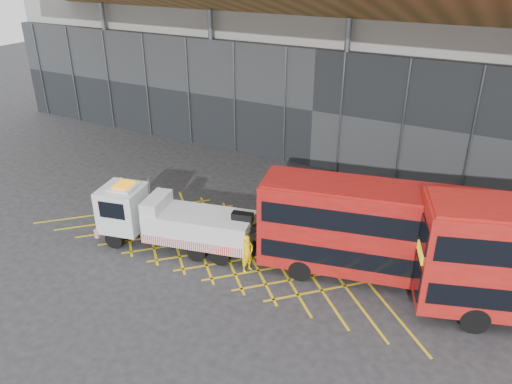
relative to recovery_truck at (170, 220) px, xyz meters
The scene contains 6 objects.
ground_plane 2.31m from the recovery_truck, 85.44° to the left, with size 120.00×120.00×0.00m, color #262628.
road_markings 3.43m from the recovery_truck, 34.48° to the left, with size 21.56×7.16×0.01m.
construction_building 21.58m from the recovery_truck, 84.16° to the left, with size 55.00×23.97×18.00m.
recovery_truck is the anchor object (origin of this frame).
bus_towed 10.46m from the recovery_truck, 12.84° to the left, with size 11.46×4.95×4.55m.
worker 4.51m from the recovery_truck, ahead, with size 0.69×0.45×1.90m, color yellow.
Camera 1 is at (13.99, -18.88, 13.68)m, focal length 35.00 mm.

